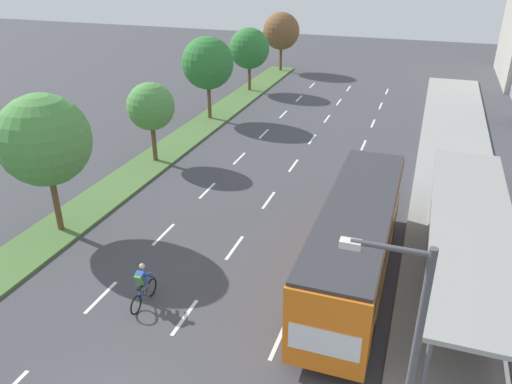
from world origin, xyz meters
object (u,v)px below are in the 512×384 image
at_px(median_tree_third, 151,107).
at_px(streetlight, 406,355).
at_px(bus_shelter, 475,248).
at_px(median_tree_fourth, 208,63).
at_px(median_tree_farthest, 281,31).
at_px(median_tree_fifth, 249,48).
at_px(median_tree_second, 44,140).
at_px(cyclist, 143,287).
at_px(bus, 356,235).

distance_m(median_tree_third, streetlight, 22.50).
bearing_deg(bus_shelter, median_tree_fourth, 137.66).
height_order(median_tree_third, median_tree_farthest, median_tree_farthest).
distance_m(median_tree_fourth, median_tree_fifth, 8.91).
height_order(median_tree_second, median_tree_third, median_tree_second).
relative_size(cyclist, streetlight, 0.28).
bearing_deg(median_tree_farthest, median_tree_third, -90.12).
height_order(median_tree_third, median_tree_fourth, median_tree_fourth).
distance_m(bus, cyclist, 8.15).
relative_size(cyclist, median_tree_second, 0.29).
xyz_separation_m(bus_shelter, median_tree_fourth, (-17.99, 16.39, 2.39)).
height_order(bus_shelter, cyclist, bus_shelter).
xyz_separation_m(median_tree_fifth, median_tree_farthest, (0.31, 8.90, 0.29)).
relative_size(median_tree_second, median_tree_fourth, 1.05).
relative_size(median_tree_fifth, median_tree_farthest, 0.94).
relative_size(bus_shelter, bus, 1.24).
relative_size(bus_shelter, median_tree_third, 2.93).
xyz_separation_m(median_tree_second, median_tree_fourth, (-0.31, 17.79, -0.20)).
bearing_deg(bus, bus_shelter, 11.31).
xyz_separation_m(bus_shelter, median_tree_second, (-17.68, -1.40, 2.60)).
bearing_deg(median_tree_fourth, bus_shelter, -42.34).
relative_size(cyclist, median_tree_fifth, 0.33).
xyz_separation_m(median_tree_second, median_tree_third, (-0.03, 8.90, -0.99)).
xyz_separation_m(median_tree_second, streetlight, (15.57, -7.32, -0.57)).
bearing_deg(bus, cyclist, -150.17).
relative_size(bus_shelter, median_tree_fifth, 2.54).
distance_m(median_tree_fourth, median_tree_farthest, 17.80).
bearing_deg(median_tree_fourth, median_tree_third, -88.18).
bearing_deg(median_tree_fifth, median_tree_second, -89.41).
bearing_deg(median_tree_second, median_tree_third, 90.17).
relative_size(bus_shelter, streetlight, 2.15).
bearing_deg(bus_shelter, median_tree_farthest, 117.31).
bearing_deg(bus_shelter, streetlight, -103.62).
xyz_separation_m(median_tree_second, median_tree_farthest, (0.03, 35.58, -0.35)).
height_order(bus_shelter, median_tree_third, median_tree_third).
bearing_deg(cyclist, median_tree_second, 151.69).
relative_size(median_tree_second, streetlight, 0.98).
xyz_separation_m(median_tree_third, median_tree_fifth, (-0.25, 17.79, 0.35)).
distance_m(bus_shelter, median_tree_second, 17.93).
xyz_separation_m(bus_shelter, median_tree_third, (-17.71, 7.50, 1.60)).
bearing_deg(cyclist, bus_shelter, 23.33).
height_order(cyclist, median_tree_fifth, median_tree_fifth).
bearing_deg(median_tree_second, cyclist, -28.31).
relative_size(median_tree_farthest, streetlight, 0.90).
height_order(bus, streetlight, streetlight).
bearing_deg(bus_shelter, median_tree_second, -175.47).
distance_m(cyclist, median_tree_fifth, 31.03).
relative_size(median_tree_third, median_tree_farthest, 0.81).
bearing_deg(bus, streetlight, -74.58).
bearing_deg(median_tree_third, cyclist, -62.44).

